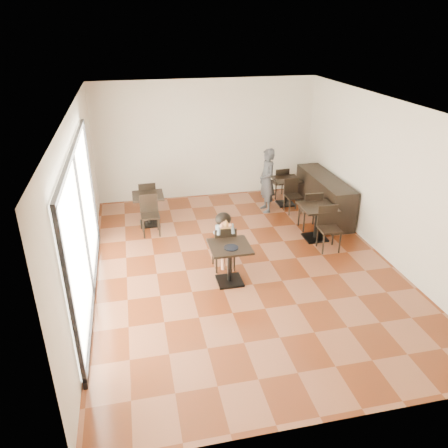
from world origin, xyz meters
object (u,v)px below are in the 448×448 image
object	(u,v)px
chair_mid_b	(330,229)
chair_left_a	(147,198)
child	(223,241)
adult_patron	(267,181)
cafe_table_left	(149,210)
chair_left_b	(150,216)
cafe_table_mid	(316,223)
cafe_table_back	(286,192)
child_chair	(223,247)
chair_back_b	(293,196)
child_table	(230,264)
chair_mid_a	(310,210)
chair_back_a	(279,182)

from	to	relation	value
chair_mid_b	chair_left_a	size ratio (longest dim) A/B	1.04
child	adult_patron	size ratio (longest dim) A/B	0.72
cafe_table_left	chair_left_b	xyz separation A→B (m)	(0.00, -0.55, 0.08)
cafe_table_mid	cafe_table_back	size ratio (longest dim) A/B	1.11
child_chair	chair_left_b	world-z (taller)	child_chair
cafe_table_back	cafe_table_left	bearing A→B (deg)	-172.25
adult_patron	chair_left_a	size ratio (longest dim) A/B	1.79
cafe_table_back	chair_back_b	size ratio (longest dim) A/B	0.83
child_chair	chair_left_a	bearing A→B (deg)	-65.76
cafe_table_left	chair_left_a	world-z (taller)	chair_left_a
adult_patron	cafe_table_mid	world-z (taller)	adult_patron
child_table	cafe_table_mid	bearing A→B (deg)	30.19
chair_left_a	chair_left_b	distance (m)	1.10
chair_mid_a	chair_back_a	world-z (taller)	chair_mid_a
child_table	child_chair	distance (m)	0.56
cafe_table_mid	chair_mid_b	xyz separation A→B (m)	(0.06, -0.55, 0.08)
adult_patron	chair_back_a	distance (m)	1.14
chair_mid_b	chair_back_a	size ratio (longest dim) A/B	1.11
chair_mid_a	chair_left_b	distance (m)	3.75
child	chair_left_a	bearing A→B (deg)	114.24
adult_patron	chair_back_a	world-z (taller)	adult_patron
child_chair	chair_left_a	size ratio (longest dim) A/B	1.02
chair_left_b	child_chair	bearing A→B (deg)	-55.90
child	cafe_table_left	world-z (taller)	child
chair_mid_a	chair_mid_b	distance (m)	1.10
cafe_table_back	chair_left_b	size ratio (longest dim) A/B	0.78
chair_left_b	chair_back_a	distance (m)	4.02
cafe_table_back	chair_mid_b	world-z (taller)	chair_mid_b
child_chair	child_table	bearing A→B (deg)	90.00
chair_back_b	chair_mid_b	bearing A→B (deg)	-92.80
child_chair	cafe_table_back	distance (m)	3.74
adult_patron	cafe_table_mid	distance (m)	1.94
child_chair	cafe_table_left	size ratio (longest dim) A/B	1.23
child	cafe_table_mid	size ratio (longest dim) A/B	1.49
cafe_table_left	chair_mid_b	xyz separation A→B (m)	(3.72, -2.14, 0.10)
child_table	child_chair	size ratio (longest dim) A/B	0.83
child	chair_left_a	distance (m)	3.23
chair_left_b	chair_back_b	xyz separation A→B (m)	(3.68, 0.50, -0.03)
chair_mid_b	child_chair	bearing A→B (deg)	-170.93
child	adult_patron	xyz separation A→B (m)	(1.71, 2.60, 0.23)
chair_back_b	cafe_table_left	bearing A→B (deg)	175.52
cafe_table_back	chair_back_a	world-z (taller)	chair_back_a
child_table	cafe_table_left	bearing A→B (deg)	114.24
child_table	chair_left_b	bearing A→B (deg)	118.97
cafe_table_back	chair_back_a	xyz separation A→B (m)	(0.00, 0.55, 0.07)
cafe_table_left	chair_back_a	bearing A→B (deg)	15.94
cafe_table_mid	chair_back_a	distance (m)	2.64
child	chair_back_a	xyz separation A→B (m)	(2.36, 3.45, -0.16)
cafe_table_back	chair_mid_a	world-z (taller)	chair_mid_a
child_chair	chair_left_b	distance (m)	2.27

